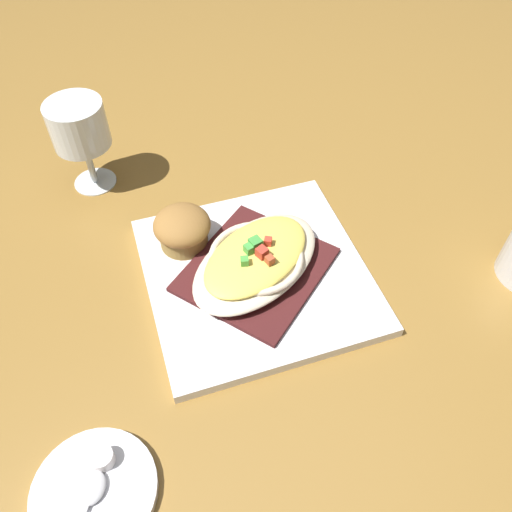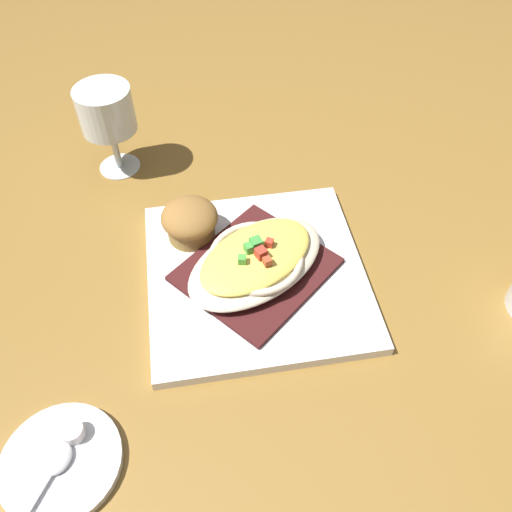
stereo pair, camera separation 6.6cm
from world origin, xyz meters
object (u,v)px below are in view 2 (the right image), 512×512
at_px(square_plate, 256,274).
at_px(gratin_dish, 256,259).
at_px(muffin, 190,221).
at_px(stemmed_glass, 107,114).
at_px(spoon, 55,465).
at_px(creamer_cup_0, 73,432).
at_px(creamer_saucer, 61,462).

distance_m(square_plate, gratin_dish, 0.03).
bearing_deg(muffin, square_plate, -34.15).
bearing_deg(gratin_dish, square_plate, 120.60).
bearing_deg(stemmed_glass, spoon, -86.36).
relative_size(square_plate, muffin, 3.68).
distance_m(stemmed_glass, creamer_cup_0, 0.45).
distance_m(muffin, creamer_saucer, 0.33).
xyz_separation_m(square_plate, creamer_cup_0, (-0.18, -0.22, 0.01)).
xyz_separation_m(stemmed_glass, creamer_cup_0, (0.04, -0.44, -0.08)).
relative_size(stemmed_glass, creamer_saucer, 1.12).
distance_m(creamer_saucer, spoon, 0.01).
bearing_deg(spoon, creamer_saucer, 71.48).
xyz_separation_m(stemmed_glass, creamer_saucer, (0.03, -0.47, -0.09)).
bearing_deg(gratin_dish, muffin, 145.84).
height_order(square_plate, gratin_dish, gratin_dish).
xyz_separation_m(creamer_saucer, spoon, (-0.00, -0.01, 0.01)).
height_order(creamer_saucer, spoon, spoon).
height_order(square_plate, creamer_cup_0, creamer_cup_0).
xyz_separation_m(square_plate, stemmed_glass, (-0.22, 0.22, 0.09)).
bearing_deg(creamer_cup_0, creamer_saucer, -108.52).
relative_size(square_plate, creamer_cup_0, 11.65).
xyz_separation_m(gratin_dish, creamer_cup_0, (-0.18, -0.22, -0.02)).
distance_m(square_plate, creamer_saucer, 0.31).
bearing_deg(square_plate, spoon, -127.48).
height_order(gratin_dish, stemmed_glass, stemmed_glass).
bearing_deg(square_plate, stemmed_glass, 135.61).
relative_size(creamer_saucer, spoon, 1.24).
distance_m(stemmed_glass, creamer_saucer, 0.48).
bearing_deg(stemmed_glass, creamer_saucer, -86.07).
height_order(muffin, spoon, muffin).
bearing_deg(muffin, stemmed_glass, 130.23).
relative_size(spoon, creamer_cup_0, 4.18).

